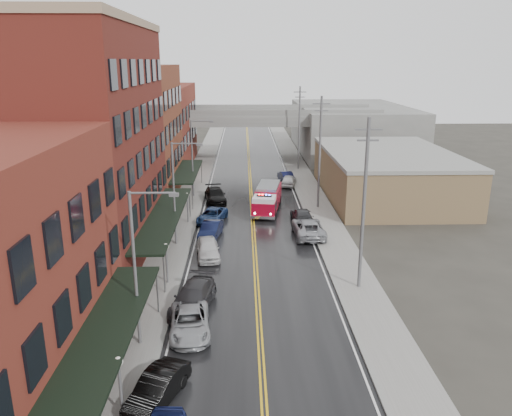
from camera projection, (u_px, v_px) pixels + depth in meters
name	position (u px, v px, depth m)	size (l,w,h in m)	color
road	(253.00, 223.00, 49.48)	(11.00, 160.00, 0.02)	black
sidewalk_left	(179.00, 223.00, 49.28)	(3.00, 160.00, 0.15)	slate
sidewalk_right	(326.00, 222.00, 49.64)	(3.00, 160.00, 0.15)	slate
curb_left	(196.00, 223.00, 49.32)	(0.30, 160.00, 0.15)	gray
curb_right	(309.00, 222.00, 49.60)	(0.30, 160.00, 0.15)	gray
brick_building_b	(88.00, 145.00, 39.89)	(9.00, 20.00, 18.00)	#5B2118
brick_building_c	(135.00, 133.00, 57.09)	(9.00, 15.00, 15.00)	brown
brick_building_far	(160.00, 127.00, 74.29)	(9.00, 20.00, 12.00)	maroon
tan_building	(387.00, 175.00, 58.75)	(14.00, 22.00, 5.00)	brown
right_far_block	(351.00, 129.00, 87.13)	(18.00, 30.00, 8.00)	slate
awning_0	(105.00, 336.00, 23.53)	(2.60, 16.00, 3.09)	black
awning_1	(165.00, 216.00, 41.74)	(2.60, 18.00, 3.09)	black
awning_2	(187.00, 171.00, 58.51)	(2.60, 13.00, 3.09)	black
globe_lamp_0	(119.00, 373.00, 21.83)	(0.44, 0.44, 3.12)	#59595B
globe_lamp_1	(166.00, 254.00, 35.25)	(0.44, 0.44, 3.12)	#59595B
globe_lamp_2	(187.00, 201.00, 48.67)	(0.44, 0.44, 3.12)	#59595B
street_lamp_0	(139.00, 260.00, 26.76)	(2.64, 0.22, 9.00)	#59595B
street_lamp_1	(177.00, 187.00, 42.10)	(2.64, 0.22, 9.00)	#59595B
street_lamp_2	(194.00, 153.00, 57.43)	(2.64, 0.22, 9.00)	#59595B
utility_pole_0	(364.00, 203.00, 33.49)	(1.80, 0.24, 12.00)	#59595B
utility_pole_1	(320.00, 151.00, 52.66)	(1.80, 0.24, 12.00)	#59595B
utility_pole_2	(299.00, 127.00, 71.83)	(1.80, 0.24, 12.00)	#59595B
overpass	(249.00, 123.00, 78.45)	(40.00, 10.00, 7.50)	slate
fire_truck	(267.00, 198.00, 52.73)	(3.93, 7.72, 2.71)	maroon
parked_car_left_1	(157.00, 388.00, 23.36)	(1.50, 4.32, 1.42)	black
parked_car_left_2	(190.00, 322.00, 29.31)	(2.30, 4.98, 1.39)	#93969A
parked_car_left_3	(193.00, 297.00, 32.17)	(2.19, 5.40, 1.57)	#2A2A2D
parked_car_left_4	(208.00, 249.00, 40.58)	(1.80, 4.49, 1.53)	silver
parked_car_left_5	(211.00, 230.00, 45.16)	(1.55, 4.45, 1.47)	black
parked_car_left_6	(212.00, 216.00, 49.56)	(2.19, 4.75, 1.32)	navy
parked_car_left_7	(215.00, 195.00, 56.57)	(2.19, 5.38, 1.56)	black
parked_car_right_0	(308.00, 228.00, 45.51)	(2.64, 5.74, 1.59)	#94969B
parked_car_right_1	(302.00, 215.00, 49.57)	(1.92, 4.72, 1.37)	#29292C
parked_car_right_2	(289.00, 180.00, 63.87)	(1.70, 4.23, 1.44)	silver
parked_car_right_3	(286.00, 176.00, 66.46)	(1.46, 4.19, 1.38)	black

